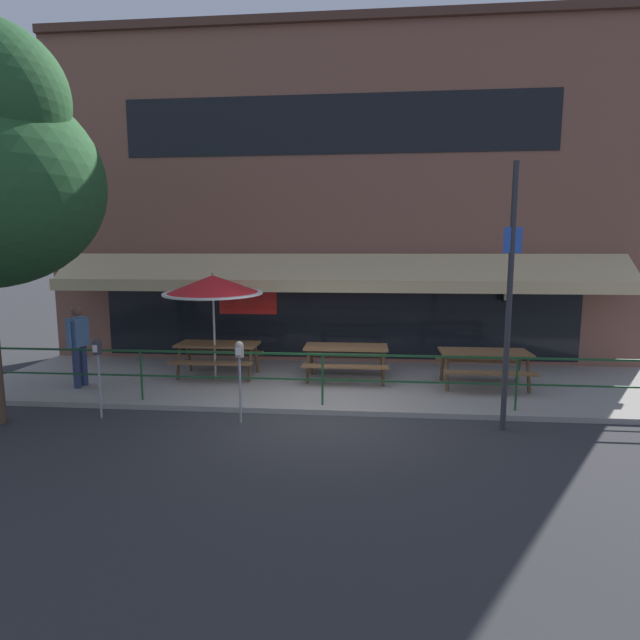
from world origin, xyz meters
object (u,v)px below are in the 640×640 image
object	(u,v)px
pedestrian_walking	(78,342)
parking_meter_far	(239,357)
picnic_table_centre	(346,353)
street_sign_pole	(509,297)
picnic_table_left	(218,350)
patio_umbrella_left	(213,285)
parking_meter_near	(98,354)
picnic_table_right	(484,359)

from	to	relation	value
pedestrian_walking	parking_meter_far	world-z (taller)	pedestrian_walking
picnic_table_centre	street_sign_pole	bearing A→B (deg)	-43.78
parking_meter_far	picnic_table_left	bearing A→B (deg)	113.87
patio_umbrella_left	parking_meter_near	size ratio (longest dim) A/B	1.67
patio_umbrella_left	street_sign_pole	size ratio (longest dim) A/B	0.55
picnic_table_right	picnic_table_left	bearing A→B (deg)	176.53
picnic_table_left	parking_meter_far	size ratio (longest dim) A/B	1.27
pedestrian_walking	parking_meter_far	bearing A→B (deg)	-22.67
picnic_table_left	pedestrian_walking	bearing A→B (deg)	-157.40
parking_meter_near	parking_meter_far	distance (m)	2.50
pedestrian_walking	parking_meter_far	distance (m)	4.13
picnic_table_left	patio_umbrella_left	world-z (taller)	patio_umbrella_left
picnic_table_centre	street_sign_pole	distance (m)	4.01
patio_umbrella_left	parking_meter_near	bearing A→B (deg)	-118.44
picnic_table_left	pedestrian_walking	world-z (taller)	pedestrian_walking
picnic_table_left	parking_meter_near	distance (m)	3.01
street_sign_pole	parking_meter_near	bearing A→B (deg)	-179.59
parking_meter_near	picnic_table_left	bearing A→B (deg)	63.80
pedestrian_walking	street_sign_pole	xyz separation A→B (m)	(8.18, -1.53, 1.14)
picnic_table_right	street_sign_pole	xyz separation A→B (m)	(-0.19, -2.28, 1.49)
pedestrian_walking	parking_meter_near	bearing A→B (deg)	-50.44
picnic_table_left	street_sign_pole	size ratio (longest dim) A/B	0.42
parking_meter_near	pedestrian_walking	bearing A→B (deg)	129.56
parking_meter_far	picnic_table_right	bearing A→B (deg)	27.09
parking_meter_near	picnic_table_centre	bearing A→B (deg)	32.00
parking_meter_near	street_sign_pole	world-z (taller)	street_sign_pole
patio_umbrella_left	parking_meter_far	distance (m)	2.90
picnic_table_centre	picnic_table_right	xyz separation A→B (m)	(2.88, -0.29, 0.00)
street_sign_pole	picnic_table_right	bearing A→B (deg)	85.15
pedestrian_walking	street_sign_pole	distance (m)	8.41
patio_umbrella_left	street_sign_pole	bearing A→B (deg)	-23.19
picnic_table_left	parking_meter_near	size ratio (longest dim) A/B	1.27
picnic_table_left	picnic_table_right	bearing A→B (deg)	-3.47
picnic_table_right	parking_meter_near	size ratio (longest dim) A/B	1.27
patio_umbrella_left	pedestrian_walking	bearing A→B (deg)	-162.08
picnic_table_right	patio_umbrella_left	world-z (taller)	patio_umbrella_left
picnic_table_centre	parking_meter_far	xyz separation A→B (m)	(-1.69, -2.63, 0.44)
pedestrian_walking	street_sign_pole	bearing A→B (deg)	-10.61
picnic_table_centre	street_sign_pole	xyz separation A→B (m)	(2.68, -2.57, 1.49)
picnic_table_right	street_sign_pole	world-z (taller)	street_sign_pole
picnic_table_left	street_sign_pole	xyz separation A→B (m)	(5.56, -2.63, 1.49)
picnic_table_centre	pedestrian_walking	world-z (taller)	pedestrian_walking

